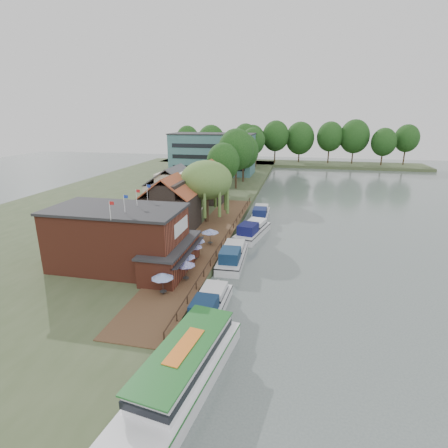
# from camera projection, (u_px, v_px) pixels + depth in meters

# --- Properties ---
(ground) EXTENTS (260.00, 260.00, 0.00)m
(ground) POSITION_uv_depth(u_px,v_px,m) (253.00, 282.00, 40.20)
(ground) COLOR #4C5856
(ground) RESTS_ON ground
(land_bank) EXTENTS (50.00, 140.00, 1.00)m
(land_bank) POSITION_uv_depth(u_px,v_px,m) (142.00, 198.00, 78.75)
(land_bank) COLOR #384728
(land_bank) RESTS_ON ground
(quay_deck) EXTENTS (6.00, 50.00, 0.10)m
(quay_deck) POSITION_uv_depth(u_px,v_px,m) (208.00, 240.00, 50.83)
(quay_deck) COLOR #47301E
(quay_deck) RESTS_ON land_bank
(quay_rail) EXTENTS (0.20, 49.00, 1.00)m
(quay_rail) POSITION_uv_depth(u_px,v_px,m) (227.00, 237.00, 50.62)
(quay_rail) COLOR black
(quay_rail) RESTS_ON land_bank
(pub) EXTENTS (20.00, 11.00, 7.30)m
(pub) POSITION_uv_depth(u_px,v_px,m) (134.00, 239.00, 40.70)
(pub) COLOR maroon
(pub) RESTS_ON land_bank
(hotel_block) EXTENTS (25.40, 12.40, 12.30)m
(hotel_block) POSITION_uv_depth(u_px,v_px,m) (213.00, 154.00, 107.84)
(hotel_block) COLOR #38666B
(hotel_block) RESTS_ON land_bank
(cottage_a) EXTENTS (8.60, 7.60, 8.50)m
(cottage_a) POSITION_uv_depth(u_px,v_px,m) (171.00, 203.00, 54.72)
(cottage_a) COLOR black
(cottage_a) RESTS_ON land_bank
(cottage_b) EXTENTS (9.60, 8.60, 8.50)m
(cottage_b) POSITION_uv_depth(u_px,v_px,m) (174.00, 190.00, 64.66)
(cottage_b) COLOR beige
(cottage_b) RESTS_ON land_bank
(cottage_c) EXTENTS (7.60, 7.60, 8.50)m
(cottage_c) POSITION_uv_depth(u_px,v_px,m) (208.00, 182.00, 72.26)
(cottage_c) COLOR black
(cottage_c) RESTS_ON land_bank
(willow) EXTENTS (8.60, 8.60, 10.43)m
(willow) POSITION_uv_depth(u_px,v_px,m) (206.00, 192.00, 58.20)
(willow) COLOR #476B2D
(willow) RESTS_ON land_bank
(umbrella_0) EXTENTS (2.30, 2.30, 2.38)m
(umbrella_0) POSITION_uv_depth(u_px,v_px,m) (163.00, 284.00, 34.87)
(umbrella_0) COLOR #1B3F97
(umbrella_0) RESTS_ON quay_deck
(umbrella_1) EXTENTS (2.18, 2.18, 2.38)m
(umbrella_1) POSITION_uv_depth(u_px,v_px,m) (186.00, 271.00, 37.80)
(umbrella_1) COLOR navy
(umbrella_1) RESTS_ON quay_deck
(umbrella_2) EXTENTS (2.35, 2.35, 2.38)m
(umbrella_2) POSITION_uv_depth(u_px,v_px,m) (185.00, 262.00, 39.96)
(umbrella_2) COLOR navy
(umbrella_2) RESTS_ON quay_deck
(umbrella_3) EXTENTS (2.03, 2.03, 2.38)m
(umbrella_3) POSITION_uv_depth(u_px,v_px,m) (194.00, 252.00, 42.95)
(umbrella_3) COLOR navy
(umbrella_3) RESTS_ON quay_deck
(umbrella_4) EXTENTS (2.40, 2.40, 2.38)m
(umbrella_4) POSITION_uv_depth(u_px,v_px,m) (196.00, 246.00, 44.91)
(umbrella_4) COLOR navy
(umbrella_4) RESTS_ON quay_deck
(umbrella_5) EXTENTS (2.44, 2.44, 2.38)m
(umbrella_5) POSITION_uv_depth(u_px,v_px,m) (210.00, 237.00, 48.34)
(umbrella_5) COLOR navy
(umbrella_5) RESTS_ON quay_deck
(cruiser_0) EXTENTS (3.35, 9.89, 2.38)m
(cruiser_0) POSITION_uv_depth(u_px,v_px,m) (209.00, 302.00, 33.60)
(cruiser_0) COLOR silver
(cruiser_0) RESTS_ON ground
(cruiser_1) EXTENTS (3.77, 10.66, 2.58)m
(cruiser_1) POSITION_uv_depth(u_px,v_px,m) (232.00, 254.00, 45.13)
(cruiser_1) COLOR silver
(cruiser_1) RESTS_ON ground
(cruiser_2) EXTENTS (5.60, 11.33, 2.67)m
(cruiser_2) POSITION_uv_depth(u_px,v_px,m) (252.00, 229.00, 54.98)
(cruiser_2) COLOR silver
(cruiser_2) RESTS_ON ground
(cruiser_3) EXTENTS (3.65, 10.51, 2.55)m
(cruiser_3) POSITION_uv_depth(u_px,v_px,m) (261.00, 212.00, 64.51)
(cruiser_3) COLOR silver
(cruiser_3) RESTS_ON ground
(tour_boat) EXTENTS (6.22, 15.11, 3.20)m
(tour_boat) POSITION_uv_depth(u_px,v_px,m) (180.00, 371.00, 23.92)
(tour_boat) COLOR silver
(tour_boat) RESTS_ON ground
(swan) EXTENTS (0.44, 0.44, 0.44)m
(swan) POSITION_uv_depth(u_px,v_px,m) (177.00, 351.00, 28.12)
(swan) COLOR white
(swan) RESTS_ON ground
(bank_tree_0) EXTENTS (7.56, 7.56, 11.57)m
(bank_tree_0) POSITION_uv_depth(u_px,v_px,m) (223.00, 168.00, 80.14)
(bank_tree_0) COLOR #143811
(bank_tree_0) RESTS_ON land_bank
(bank_tree_1) EXTENTS (8.70, 8.70, 14.50)m
(bank_tree_1) POSITION_uv_depth(u_px,v_px,m) (236.00, 159.00, 84.96)
(bank_tree_1) COLOR #143811
(bank_tree_1) RESTS_ON land_bank
(bank_tree_2) EXTENTS (8.17, 8.17, 12.90)m
(bank_tree_2) POSITION_uv_depth(u_px,v_px,m) (243.00, 158.00, 94.26)
(bank_tree_2) COLOR #143811
(bank_tree_2) RESTS_ON land_bank
(bank_tree_3) EXTENTS (7.56, 7.56, 13.80)m
(bank_tree_3) POSITION_uv_depth(u_px,v_px,m) (253.00, 149.00, 113.29)
(bank_tree_3) COLOR #143811
(bank_tree_3) RESTS_ON land_bank
(bank_tree_4) EXTENTS (6.37, 6.37, 12.81)m
(bank_tree_4) POSITION_uv_depth(u_px,v_px,m) (256.00, 148.00, 121.93)
(bank_tree_4) COLOR #143811
(bank_tree_4) RESTS_ON land_bank
(bank_tree_5) EXTENTS (8.90, 8.90, 14.75)m
(bank_tree_5) POSITION_uv_depth(u_px,v_px,m) (245.00, 144.00, 127.21)
(bank_tree_5) COLOR #143811
(bank_tree_5) RESTS_ON land_bank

